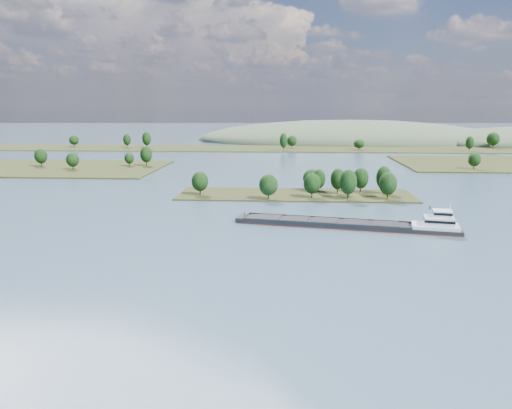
{
  "coord_description": "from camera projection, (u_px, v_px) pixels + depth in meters",
  "views": [
    {
      "loc": [
        -3.11,
        -30.68,
        38.72
      ],
      "look_at": [
        -13.56,
        130.0,
        6.0
      ],
      "focal_mm": 35.0,
      "sensor_mm": 36.0,
      "label": 1
    }
  ],
  "objects": [
    {
      "name": "hill_west",
      "position": [
        349.0,
        141.0,
        522.64
      ],
      "size": [
        320.0,
        160.0,
        44.0
      ],
      "primitive_type": "ellipsoid",
      "color": "#3F5238",
      "rests_on": "ground"
    },
    {
      "name": "back_shoreline",
      "position": [
        304.0,
        148.0,
        427.76
      ],
      "size": [
        900.0,
        60.0,
        15.48
      ],
      "color": "#292F15",
      "rests_on": "ground"
    },
    {
      "name": "cargo_barge",
      "position": [
        361.0,
        224.0,
        157.91
      ],
      "size": [
        70.9,
        21.55,
        9.55
      ],
      "color": "black",
      "rests_on": "ground"
    },
    {
      "name": "ground",
      "position": [
        297.0,
        230.0,
        154.86
      ],
      "size": [
        1800.0,
        1800.0,
        0.0
      ],
      "primitive_type": "plane",
      "color": "#3B5066",
      "rests_on": "ground"
    },
    {
      "name": "tree_island",
      "position": [
        310.0,
        188.0,
        211.22
      ],
      "size": [
        100.0,
        32.02,
        13.4
      ],
      "color": "#292F15",
      "rests_on": "ground"
    }
  ]
}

